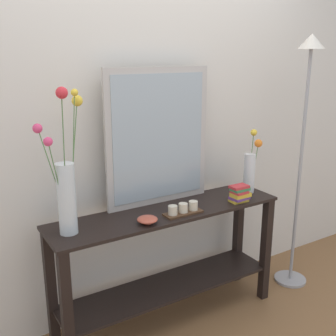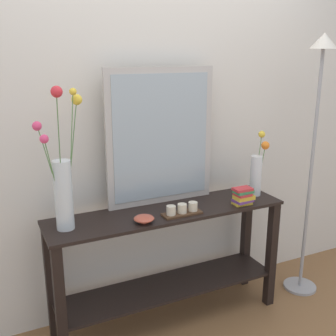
# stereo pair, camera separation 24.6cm
# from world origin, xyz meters

# --- Properties ---
(ground_plane) EXTENTS (7.00, 6.00, 0.02)m
(ground_plane) POSITION_xyz_m (0.00, 0.00, -0.01)
(ground_plane) COLOR brown
(wall_back) EXTENTS (6.40, 0.08, 2.70)m
(wall_back) POSITION_xyz_m (0.00, 0.31, 1.35)
(wall_back) COLOR silver
(wall_back) RESTS_ON ground
(console_table) EXTENTS (1.51, 0.37, 0.78)m
(console_table) POSITION_xyz_m (0.00, 0.00, 0.49)
(console_table) COLOR black
(console_table) RESTS_ON ground
(mirror_leaning) EXTENTS (0.72, 0.03, 0.86)m
(mirror_leaning) POSITION_xyz_m (0.02, 0.15, 1.21)
(mirror_leaning) COLOR #B7B2AD
(mirror_leaning) RESTS_ON console_table
(tall_vase_left) EXTENTS (0.28, 0.26, 0.79)m
(tall_vase_left) POSITION_xyz_m (-0.63, 0.01, 1.05)
(tall_vase_left) COLOR silver
(tall_vase_left) RESTS_ON console_table
(vase_right) EXTENTS (0.13, 0.13, 0.43)m
(vase_right) POSITION_xyz_m (0.67, 0.00, 0.94)
(vase_right) COLOR silver
(vase_right) RESTS_ON console_table
(candle_tray) EXTENTS (0.24, 0.09, 0.07)m
(candle_tray) POSITION_xyz_m (0.05, -0.10, 0.80)
(candle_tray) COLOR #472D1C
(candle_tray) RESTS_ON console_table
(decorative_bowl) EXTENTS (0.12, 0.12, 0.04)m
(decorative_bowl) POSITION_xyz_m (-0.21, -0.11, 0.80)
(decorative_bowl) COLOR #B24C38
(decorative_bowl) RESTS_ON console_table
(book_stack) EXTENTS (0.14, 0.10, 0.11)m
(book_stack) POSITION_xyz_m (0.48, -0.11, 0.83)
(book_stack) COLOR gold
(book_stack) RESTS_ON console_table
(floor_lamp) EXTENTS (0.24, 0.24, 1.84)m
(floor_lamp) POSITION_xyz_m (1.06, -0.09, 1.24)
(floor_lamp) COLOR #9E9EA3
(floor_lamp) RESTS_ON ground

